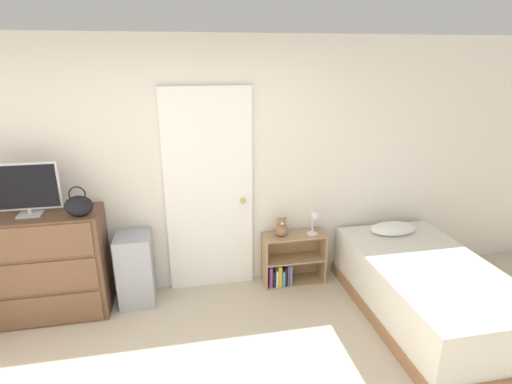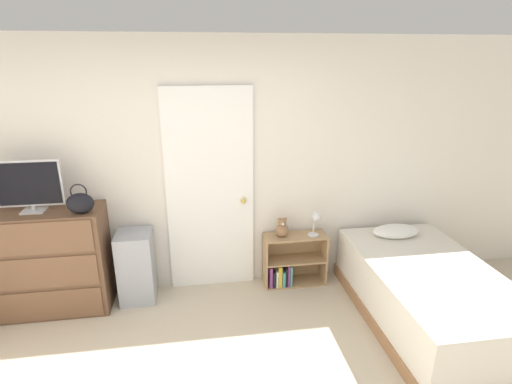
% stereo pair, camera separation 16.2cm
% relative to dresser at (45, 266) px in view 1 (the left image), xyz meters
% --- Properties ---
extents(wall_back, '(10.00, 0.06, 2.55)m').
position_rel_dresser_xyz_m(wall_back, '(1.49, 0.28, 0.76)').
color(wall_back, silver).
rests_on(wall_back, ground_plane).
extents(door_closed, '(0.87, 0.09, 2.09)m').
position_rel_dresser_xyz_m(door_closed, '(1.55, 0.23, 0.53)').
color(door_closed, white).
rests_on(door_closed, ground_plane).
extents(dresser, '(1.08, 0.46, 1.02)m').
position_rel_dresser_xyz_m(dresser, '(0.00, 0.00, 0.00)').
color(dresser, brown).
rests_on(dresser, ground_plane).
extents(tv, '(0.56, 0.16, 0.47)m').
position_rel_dresser_xyz_m(tv, '(-0.03, -0.01, 0.76)').
color(tv, '#B7B7BC').
rests_on(tv, dresser).
extents(handbag, '(0.24, 0.14, 0.28)m').
position_rel_dresser_xyz_m(handbag, '(0.40, -0.12, 0.61)').
color(handbag, black).
rests_on(handbag, dresser).
extents(storage_bin, '(0.34, 0.35, 0.72)m').
position_rel_dresser_xyz_m(storage_bin, '(0.79, 0.05, -0.15)').
color(storage_bin, '#999EA8').
rests_on(storage_bin, ground_plane).
extents(bookshelf, '(0.66, 0.25, 0.56)m').
position_rel_dresser_xyz_m(bookshelf, '(2.37, 0.11, -0.28)').
color(bookshelf, tan).
rests_on(bookshelf, ground_plane).
extents(teddy_bear, '(0.14, 0.14, 0.21)m').
position_rel_dresser_xyz_m(teddy_bear, '(2.28, 0.10, 0.14)').
color(teddy_bear, '#8C6647').
rests_on(teddy_bear, bookshelf).
extents(desk_lamp, '(0.13, 0.12, 0.27)m').
position_rel_dresser_xyz_m(desk_lamp, '(2.62, 0.06, 0.24)').
color(desk_lamp, silver).
rests_on(desk_lamp, bookshelf).
extents(bed, '(1.10, 1.92, 0.67)m').
position_rel_dresser_xyz_m(bed, '(3.47, -0.72, -0.23)').
color(bed, '#996B47').
rests_on(bed, ground_plane).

